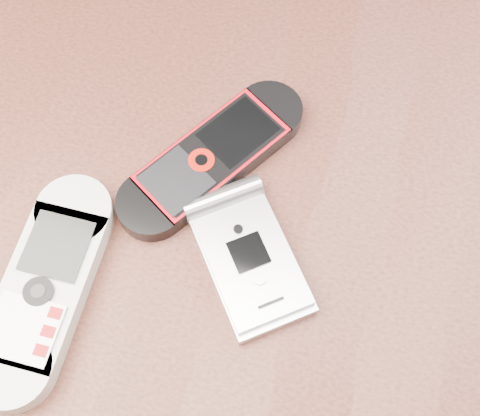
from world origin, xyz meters
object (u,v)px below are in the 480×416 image
(nokia_white, at_px, (45,287))
(motorola_razr, at_px, (250,260))
(table, at_px, (234,262))
(nokia_black_red, at_px, (212,157))

(nokia_white, bearing_deg, motorola_razr, 22.62)
(table, bearing_deg, motorola_razr, -60.06)
(nokia_white, relative_size, nokia_black_red, 1.00)
(table, relative_size, nokia_white, 7.09)
(nokia_black_red, distance_m, motorola_razr, 0.09)
(nokia_white, bearing_deg, nokia_black_red, 56.72)
(nokia_white, xyz_separation_m, nokia_black_red, (0.09, 0.13, -0.00))
(table, bearing_deg, nokia_black_red, 124.58)
(nokia_white, bearing_deg, table, 39.79)
(table, bearing_deg, nokia_white, -141.26)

